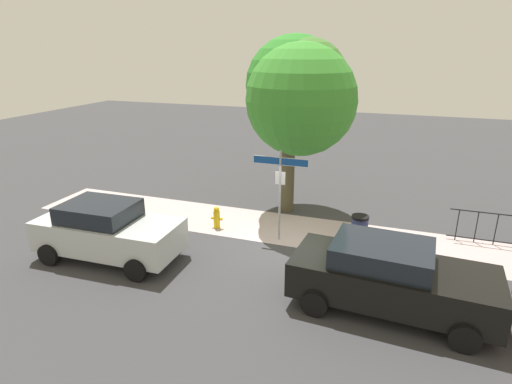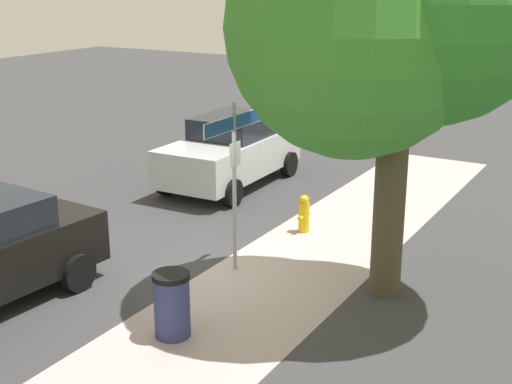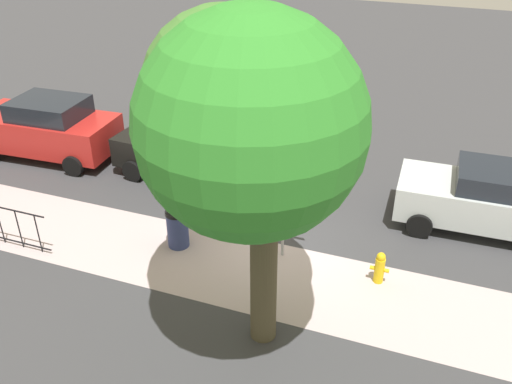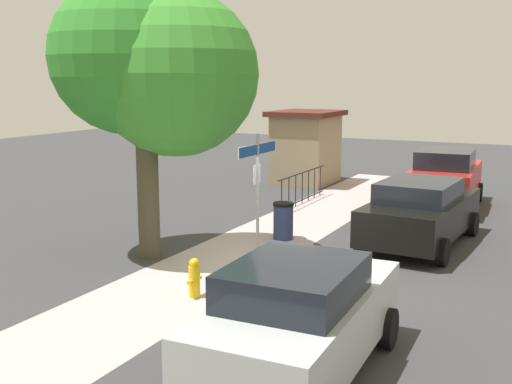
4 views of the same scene
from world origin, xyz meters
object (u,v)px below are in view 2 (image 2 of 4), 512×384
(shade_tree, at_px, (399,9))
(car_silver, at_px, (231,150))
(street_sign, at_px, (234,153))
(fire_hydrant, at_px, (304,214))
(trash_bin, at_px, (172,304))

(shade_tree, xyz_separation_m, car_silver, (-4.27, -5.59, -3.68))
(street_sign, relative_size, fire_hydrant, 3.84)
(street_sign, distance_m, fire_hydrant, 2.91)
(shade_tree, distance_m, fire_hydrant, 5.32)
(street_sign, height_order, fire_hydrant, street_sign)
(shade_tree, relative_size, fire_hydrant, 8.29)
(fire_hydrant, bearing_deg, trash_bin, 3.56)
(car_silver, xyz_separation_m, fire_hydrant, (2.11, 3.08, -0.49))
(fire_hydrant, distance_m, trash_bin, 4.83)
(car_silver, height_order, trash_bin, car_silver)
(street_sign, bearing_deg, trash_bin, 11.28)
(street_sign, height_order, trash_bin, street_sign)
(shade_tree, bearing_deg, street_sign, -86.80)
(fire_hydrant, xyz_separation_m, trash_bin, (4.82, 0.30, 0.11))
(street_sign, bearing_deg, shade_tree, 93.20)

